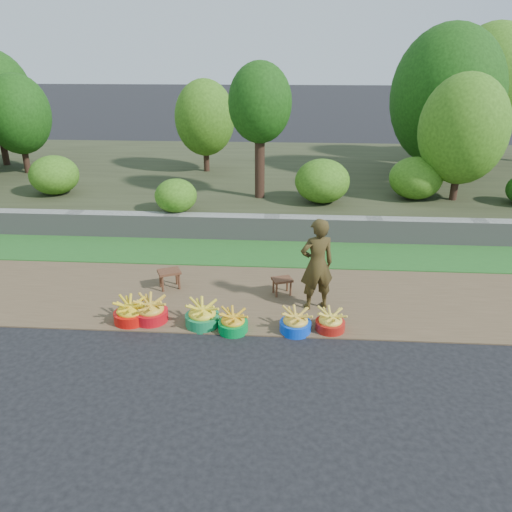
# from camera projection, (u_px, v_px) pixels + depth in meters

# --- Properties ---
(ground_plane) EXTENTS (120.00, 120.00, 0.00)m
(ground_plane) POSITION_uv_depth(u_px,v_px,m) (261.00, 337.00, 7.36)
(ground_plane) COLOR black
(ground_plane) RESTS_ON ground
(dirt_shoulder) EXTENTS (80.00, 2.50, 0.02)m
(dirt_shoulder) POSITION_uv_depth(u_px,v_px,m) (265.00, 297.00, 8.51)
(dirt_shoulder) COLOR brown
(dirt_shoulder) RESTS_ON ground
(grass_verge) EXTENTS (80.00, 1.50, 0.04)m
(grass_verge) POSITION_uv_depth(u_px,v_px,m) (270.00, 253.00, 10.35)
(grass_verge) COLOR #246121
(grass_verge) RESTS_ON ground
(retaining_wall) EXTENTS (80.00, 0.35, 0.55)m
(retaining_wall) POSITION_uv_depth(u_px,v_px,m) (272.00, 228.00, 11.04)
(retaining_wall) COLOR gray
(retaining_wall) RESTS_ON ground
(earth_bank) EXTENTS (80.00, 10.00, 0.50)m
(earth_bank) POSITION_uv_depth(u_px,v_px,m) (278.00, 178.00, 15.57)
(earth_bank) COLOR #32371F
(earth_bank) RESTS_ON ground
(vegetation) EXTENTS (35.14, 7.92, 4.77)m
(vegetation) POSITION_uv_depth(u_px,v_px,m) (273.00, 97.00, 13.60)
(vegetation) COLOR black
(vegetation) RESTS_ON earth_bank
(basin_a) EXTENTS (0.52, 0.52, 0.38)m
(basin_a) POSITION_uv_depth(u_px,v_px,m) (130.00, 312.00, 7.68)
(basin_a) COLOR red
(basin_a) RESTS_ON ground
(basin_b) EXTENTS (0.53, 0.53, 0.40)m
(basin_b) POSITION_uv_depth(u_px,v_px,m) (151.00, 311.00, 7.71)
(basin_b) COLOR red
(basin_b) RESTS_ON ground
(basin_c) EXTENTS (0.52, 0.52, 0.39)m
(basin_c) POSITION_uv_depth(u_px,v_px,m) (202.00, 316.00, 7.59)
(basin_c) COLOR #157D46
(basin_c) RESTS_ON ground
(basin_d) EXTENTS (0.45, 0.45, 0.34)m
(basin_d) POSITION_uv_depth(u_px,v_px,m) (233.00, 322.00, 7.45)
(basin_d) COLOR #008231
(basin_d) RESTS_ON ground
(basin_e) EXTENTS (0.47, 0.47, 0.35)m
(basin_e) POSITION_uv_depth(u_px,v_px,m) (295.00, 323.00, 7.43)
(basin_e) COLOR blue
(basin_e) RESTS_ON ground
(basin_f) EXTENTS (0.44, 0.44, 0.33)m
(basin_f) POSITION_uv_depth(u_px,v_px,m) (330.00, 322.00, 7.46)
(basin_f) COLOR #A31811
(basin_f) RESTS_ON ground
(stool_left) EXTENTS (0.46, 0.42, 0.33)m
(stool_left) POSITION_uv_depth(u_px,v_px,m) (169.00, 274.00, 8.73)
(stool_left) COLOR #522F1D
(stool_left) RESTS_ON dirt_shoulder
(stool_right) EXTENTS (0.40, 0.35, 0.29)m
(stool_right) POSITION_uv_depth(u_px,v_px,m) (282.00, 282.00, 8.52)
(stool_right) COLOR #522F1D
(stool_right) RESTS_ON dirt_shoulder
(vendor_woman) EXTENTS (0.64, 0.52, 1.52)m
(vendor_woman) POSITION_uv_depth(u_px,v_px,m) (317.00, 264.00, 7.88)
(vendor_woman) COLOR black
(vendor_woman) RESTS_ON dirt_shoulder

